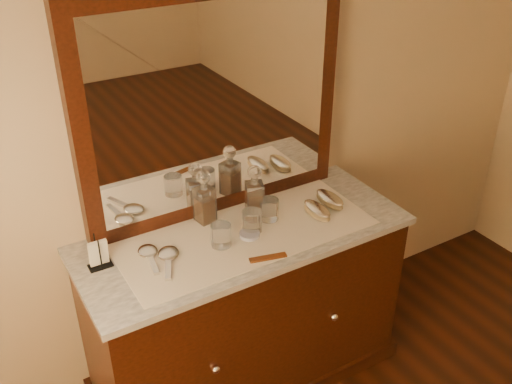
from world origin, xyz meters
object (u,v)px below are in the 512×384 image
napkin_rack (99,255)px  brush_far (330,199)px  mirror_frame (214,104)px  hand_mirror_outer (149,253)px  comb (268,258)px  brush_near (317,210)px  decanter_right (254,196)px  dresser_cabinet (245,310)px  pin_dish (249,234)px  hand_mirror_inner (168,256)px  decanter_left (205,202)px

napkin_rack → brush_far: (1.06, -0.09, -0.03)m
mirror_frame → brush_far: 0.70m
hand_mirror_outer → comb: bearing=-33.3°
brush_near → decanter_right: bearing=148.7°
brush_near → napkin_rack: bearing=171.9°
dresser_cabinet → mirror_frame: size_ratio=1.17×
pin_dish → hand_mirror_inner: hand_mirror_inner is taller
mirror_frame → hand_mirror_inner: (-0.35, -0.25, -0.49)m
comb → napkin_rack: napkin_rack is taller
decanter_right → mirror_frame: bearing=125.0°
dresser_cabinet → decanter_left: decanter_left is taller
pin_dish → hand_mirror_outer: bearing=167.9°
comb → brush_far: bearing=38.8°
pin_dish → decanter_left: bearing=117.1°
decanter_left → hand_mirror_outer: size_ratio=1.17×
decanter_left → brush_near: 0.50m
decanter_left → decanter_right: 0.22m
hand_mirror_outer → pin_dish: bearing=-12.1°
pin_dish → decanter_right: bearing=52.1°
decanter_right → hand_mirror_inner: bearing=-167.6°
mirror_frame → hand_mirror_outer: mirror_frame is taller
comb → brush_far: (0.46, 0.21, 0.02)m
decanter_left → brush_far: bearing=-17.0°
comb → dresser_cabinet: bearing=101.0°
mirror_frame → brush_near: 0.66m
brush_far → hand_mirror_outer: 0.87m
dresser_cabinet → brush_far: 0.65m
dresser_cabinet → brush_far: (0.45, -0.01, 0.47)m
mirror_frame → decanter_right: bearing=-55.0°
brush_far → comb: bearing=-155.6°
comb → brush_near: 0.39m
mirror_frame → decanter_left: 0.42m
pin_dish → hand_mirror_inner: size_ratio=0.39×
brush_near → brush_far: (0.11, 0.05, 0.00)m
brush_near → hand_mirror_outer: brush_near is taller
pin_dish → hand_mirror_inner: 0.36m
mirror_frame → napkin_rack: (-0.60, -0.16, -0.44)m
brush_far → hand_mirror_inner: bearing=-179.7°
pin_dish → decanter_right: size_ratio=0.35×
dresser_cabinet → napkin_rack: bearing=172.2°
mirror_frame → comb: (-0.01, -0.46, -0.49)m
decanter_left → brush_far: 0.58m
decanter_left → mirror_frame: bearing=38.2°
mirror_frame → comb: mirror_frame is taller
napkin_rack → hand_mirror_outer: bearing=-10.5°
comb → napkin_rack: bearing=167.6°
brush_near → dresser_cabinet: bearing=171.3°
mirror_frame → brush_near: mirror_frame is taller
pin_dish → hand_mirror_outer: hand_mirror_outer is taller
hand_mirror_outer → brush_near: bearing=-7.6°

